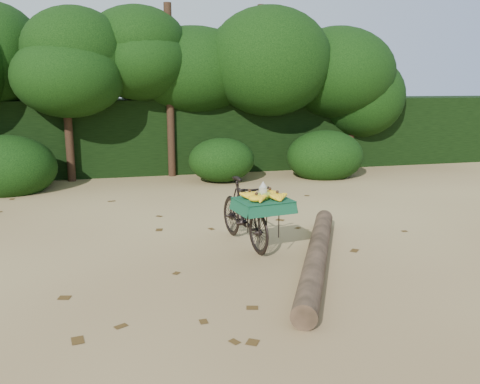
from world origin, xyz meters
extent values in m
plane|color=tan|center=(0.00, 0.00, 0.00)|extent=(80.00, 80.00, 0.00)
imported|color=black|center=(0.86, -0.20, 0.46)|extent=(0.67, 1.58, 0.92)
cube|color=black|center=(0.96, -0.80, 0.75)|extent=(0.39, 0.45, 0.02)
cube|color=#154F2B|center=(0.96, -0.80, 0.77)|extent=(0.74, 0.65, 0.01)
ellipsoid|color=olive|center=(1.02, -0.79, 0.82)|extent=(0.09, 0.07, 0.10)
ellipsoid|color=olive|center=(0.95, -0.74, 0.82)|extent=(0.09, 0.07, 0.10)
ellipsoid|color=olive|center=(0.90, -0.81, 0.82)|extent=(0.09, 0.07, 0.10)
ellipsoid|color=olive|center=(0.97, -0.85, 0.82)|extent=(0.09, 0.07, 0.10)
cylinder|color=#EAE5C6|center=(0.96, -0.79, 0.86)|extent=(0.11, 0.11, 0.14)
cylinder|color=brown|center=(1.54, -1.20, 0.13)|extent=(1.79, 3.29, 0.26)
cube|color=black|center=(0.00, 6.30, 0.90)|extent=(26.00, 1.80, 1.80)
camera|label=1|loc=(-0.83, -6.75, 2.21)|focal=38.00mm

